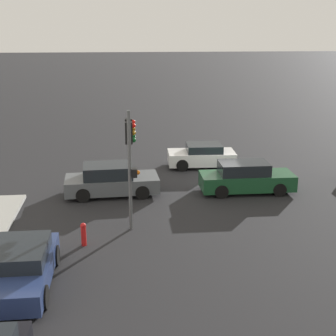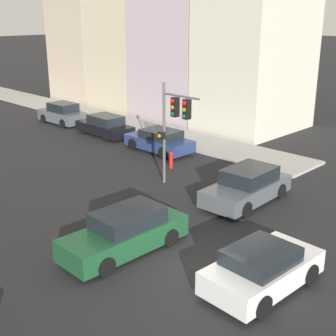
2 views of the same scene
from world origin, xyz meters
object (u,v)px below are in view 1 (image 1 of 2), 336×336
Objects in this scene: crossing_car_3 at (202,156)px; parked_car_0 at (20,267)px; fire_hydrant at (84,234)px; crossing_car_0 at (246,178)px; crossing_car_2 at (111,180)px; traffic_signal at (130,145)px.

parked_car_0 is (8.17, 12.89, -0.01)m from crossing_car_3.
fire_hydrant is (-1.81, -2.75, -0.17)m from parked_car_0.
crossing_car_0 reaches higher than crossing_car_3.
fire_hydrant is at bearing 60.33° from crossing_car_3.
crossing_car_0 is 12.58m from parked_car_0.
parked_car_0 is 3.30m from fire_hydrant.
fire_hydrant is at bearing -102.29° from crossing_car_2.
traffic_signal is at bearing 142.48° from parked_car_0.
crossing_car_0 is 1.17× the size of crossing_car_3.
crossing_car_0 is 6.81m from crossing_car_2.
crossing_car_2 is 6.96m from crossing_car_3.
fire_hydrant is at bearing -144.60° from crossing_car_0.
traffic_signal is at bearing -132.80° from fire_hydrant.
crossing_car_3 is at bearing 36.90° from crossing_car_2.
crossing_car_3 is 0.93× the size of parked_car_0.
parked_car_0 is at bearing -138.97° from crossing_car_0.
crossing_car_0 is 9.47m from fire_hydrant.
crossing_car_3 is 4.40× the size of fire_hydrant.
crossing_car_2 is at bearing 177.99° from crossing_car_0.
crossing_car_0 is 4.96m from crossing_car_3.
traffic_signal reaches higher than crossing_car_0.
traffic_signal reaches higher than fire_hydrant.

